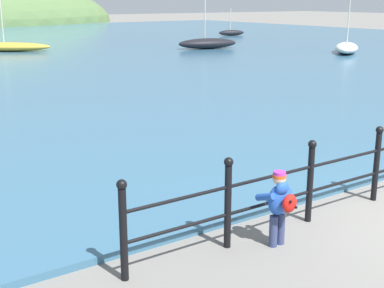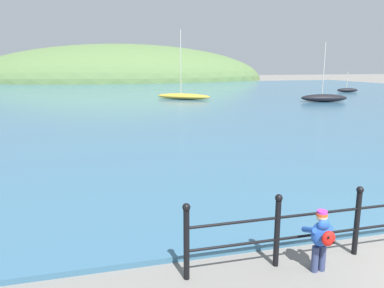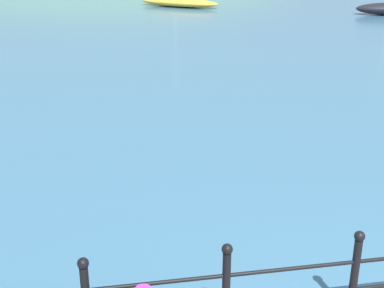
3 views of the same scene
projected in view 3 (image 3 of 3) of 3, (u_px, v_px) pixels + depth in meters
name	position (u px, v px, depth m)	size (l,w,h in m)	color
water	(142.00, 3.00, 34.18)	(80.00, 60.00, 0.10)	#386684
iron_railing	(354.00, 275.00, 5.98)	(8.98, 0.12, 1.21)	black
boat_white_sailboat	(179.00, 2.00, 31.76)	(4.89, 4.03, 6.01)	gold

